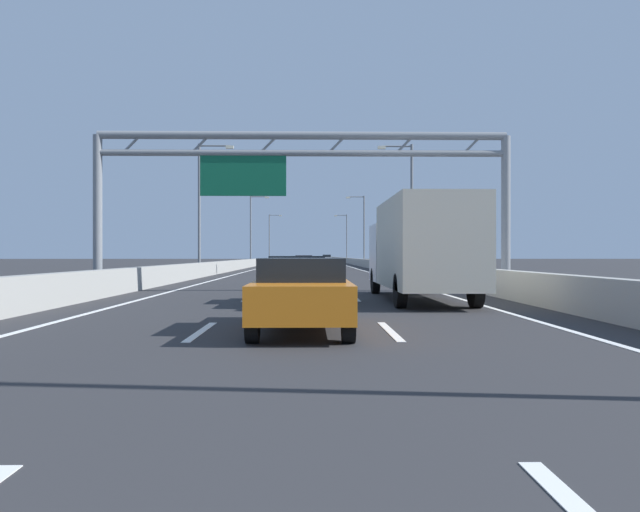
{
  "coord_description": "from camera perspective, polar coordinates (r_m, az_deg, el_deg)",
  "views": [
    {
      "loc": [
        0.26,
        0.69,
        1.46
      ],
      "look_at": [
        1.27,
        59.75,
        1.35
      ],
      "focal_mm": 34.83,
      "sensor_mm": 36.0,
      "label": 1
    }
  ],
  "objects": [
    {
      "name": "lane_dash_left_10",
      "position": [
        92.84,
        -2.25,
        -0.79
      ],
      "size": [
        0.16,
        3.0,
        0.01
      ],
      "primitive_type": "cube",
      "color": "white",
      "rests_on": "ground_plane"
    },
    {
      "name": "lane_dash_left_15",
      "position": [
        137.83,
        -1.84,
        -0.5
      ],
      "size": [
        0.16,
        3.0,
        0.01
      ],
      "primitive_type": "cube",
      "color": "white",
      "rests_on": "ground_plane"
    },
    {
      "name": "lane_dash_right_7",
      "position": [
        65.84,
        0.36,
        -1.16
      ],
      "size": [
        0.16,
        3.0,
        0.01
      ],
      "primitive_type": "cube",
      "color": "white",
      "rests_on": "ground_plane"
    },
    {
      "name": "lane_dash_right_3",
      "position": [
        29.89,
        1.98,
        -2.69
      ],
      "size": [
        0.16,
        3.0,
        0.01
      ],
      "primitive_type": "cube",
      "color": "white",
      "rests_on": "ground_plane"
    },
    {
      "name": "lane_dash_right_5",
      "position": [
        47.86,
        0.86,
        -1.64
      ],
      "size": [
        0.16,
        3.0,
        0.01
      ],
      "primitive_type": "cube",
      "color": "white",
      "rests_on": "ground_plane"
    },
    {
      "name": "lane_dash_left_7",
      "position": [
        65.86,
        -2.77,
        -1.16
      ],
      "size": [
        0.16,
        3.0,
        0.01
      ],
      "primitive_type": "cube",
      "color": "white",
      "rests_on": "ground_plane"
    },
    {
      "name": "lane_dash_right_12",
      "position": [
        110.83,
        -0.19,
        -0.65
      ],
      "size": [
        0.16,
        3.0,
        0.01
      ],
      "primitive_type": "cube",
      "color": "white",
      "rests_on": "ground_plane"
    },
    {
      "name": "lane_dash_left_1",
      "position": [
        12.08,
        -10.87,
        -6.82
      ],
      "size": [
        0.16,
        3.0,
        0.01
      ],
      "primitive_type": "cube",
      "color": "white",
      "rests_on": "ground_plane"
    },
    {
      "name": "lane_dash_right_10",
      "position": [
        92.83,
        -0.03,
        -0.79
      ],
      "size": [
        0.16,
        3.0,
        0.01
      ],
      "primitive_type": "cube",
      "color": "white",
      "rests_on": "ground_plane"
    },
    {
      "name": "lane_dash_right_1",
      "position": [
        12.0,
        6.45,
        -6.87
      ],
      "size": [
        0.16,
        3.0,
        0.01
      ],
      "primitive_type": "cube",
      "color": "white",
      "rests_on": "ground_plane"
    },
    {
      "name": "barrier_left",
      "position": [
        109.55,
        -4.73,
        -0.41
      ],
      "size": [
        0.45,
        220.0,
        0.95
      ],
      "color": "#9E9E99",
      "rests_on": "ground_plane"
    },
    {
      "name": "lane_dash_right_15",
      "position": [
        137.83,
        -0.34,
        -0.5
      ],
      "size": [
        0.16,
        3.0,
        0.01
      ],
      "primitive_type": "cube",
      "color": "white",
      "rests_on": "ground_plane"
    },
    {
      "name": "silver_car",
      "position": [
        18.78,
        -2.11,
        -2.08
      ],
      "size": [
        1.89,
        4.12,
        1.43
      ],
      "color": "#A8ADB2",
      "rests_on": "ground_plane"
    },
    {
      "name": "lane_dash_left_4",
      "position": [
        38.89,
        -4.02,
        -2.04
      ],
      "size": [
        0.16,
        3.0,
        0.01
      ],
      "primitive_type": "cube",
      "color": "white",
      "rests_on": "ground_plane"
    },
    {
      "name": "streetlamp_right_distant",
      "position": [
        123.56,
        2.36,
        1.93
      ],
      "size": [
        2.58,
        0.28,
        9.5
      ],
      "color": "slate",
      "rests_on": "ground_plane"
    },
    {
      "name": "streetlamp_right_mid",
      "position": [
        45.65,
        8.14,
        5.05
      ],
      "size": [
        2.58,
        0.28,
        9.5
      ],
      "color": "slate",
      "rests_on": "ground_plane"
    },
    {
      "name": "red_car",
      "position": [
        56.46,
        -1.49,
        -0.63
      ],
      "size": [
        1.7,
        4.31,
        1.42
      ],
      "color": "red",
      "rests_on": "ground_plane"
    },
    {
      "name": "lane_dash_left_9",
      "position": [
        83.85,
        -2.39,
        -0.89
      ],
      "size": [
        0.16,
        3.0,
        0.01
      ],
      "primitive_type": "cube",
      "color": "white",
      "rests_on": "ground_plane"
    },
    {
      "name": "lane_dash_right_9",
      "position": [
        83.84,
        0.07,
        -0.89
      ],
      "size": [
        0.16,
        3.0,
        0.01
      ],
      "primitive_type": "cube",
      "color": "white",
      "rests_on": "ground_plane"
    },
    {
      "name": "lane_dash_left_6",
      "position": [
        56.87,
        -3.06,
        -1.36
      ],
      "size": [
        0.16,
        3.0,
        0.01
      ],
      "primitive_type": "cube",
      "color": "white",
      "rests_on": "ground_plane"
    },
    {
      "name": "edge_line_right",
      "position": [
        87.47,
        2.29,
        -0.85
      ],
      "size": [
        0.16,
        176.0,
        0.01
      ],
      "primitive_type": "cube",
      "color": "white",
      "rests_on": "ground_plane"
    },
    {
      "name": "ground_plane",
      "position": [
        99.32,
        -1.13,
        -0.74
      ],
      "size": [
        260.0,
        260.0,
        0.0
      ],
      "primitive_type": "plane",
      "color": "#2D2D30"
    },
    {
      "name": "lane_dash_left_5",
      "position": [
        47.88,
        -3.45,
        -1.64
      ],
      "size": [
        0.16,
        3.0,
        0.01
      ],
      "primitive_type": "cube",
      "color": "white",
      "rests_on": "ground_plane"
    },
    {
      "name": "lane_dash_left_14",
      "position": [
        128.84,
        -1.9,
        -0.54
      ],
      "size": [
        0.16,
        3.0,
        0.01
      ],
      "primitive_type": "cube",
      "color": "white",
      "rests_on": "ground_plane"
    },
    {
      "name": "barrier_right",
      "position": [
        109.52,
        2.49,
        -0.41
      ],
      "size": [
        0.45,
        220.0,
        0.95
      ],
      "color": "#9E9E99",
      "rests_on": "ground_plane"
    },
    {
      "name": "streetlamp_left_mid",
      "position": [
        45.74,
        -10.74,
        5.04
      ],
      "size": [
        2.58,
        0.28,
        9.5
      ],
      "color": "slate",
      "rests_on": "ground_plane"
    },
    {
      "name": "lane_dash_right_2",
      "position": [
        20.92,
        3.25,
        -3.89
      ],
      "size": [
        0.16,
        3.0,
        0.01
      ],
      "primitive_type": "cube",
      "color": "white",
      "rests_on": "ground_plane"
    },
    {
      "name": "lane_dash_left_12",
      "position": [
        110.84,
        -2.05,
        -0.65
      ],
      "size": [
        0.16,
        3.0,
        0.01
      ],
      "primitive_type": "cube",
      "color": "white",
      "rests_on": "ground_plane"
    },
    {
      "name": "streetlamp_right_far",
      "position": [
        84.5,
        3.92,
        2.77
      ],
      "size": [
        2.58,
        0.28,
        9.5
      ],
      "color": "slate",
      "rests_on": "ground_plane"
    },
    {
      "name": "lane_dash_left_16",
      "position": [
        146.83,
        -1.79,
        -0.46
      ],
      "size": [
        0.16,
        3.0,
        0.01
      ],
      "primitive_type": "cube",
      "color": "white",
      "rests_on": "ground_plane"
    },
    {
      "name": "streetlamp_left_far",
      "position": [
        84.54,
        -6.23,
        2.77
      ],
      "size": [
        2.58,
        0.28,
        9.5
      ],
      "color": "slate",
      "rests_on": "ground_plane"
    },
    {
      "name": "lane_dash_right_8",
      "position": [
        74.84,
        0.2,
        -1.01
      ],
      "size": [
        0.16,
        3.0,
        0.01
      ],
      "primitive_type": "cube",
      "color": "white",
      "rests_on": "ground_plane"
    },
    {
      "name": "lane_dash_left_8",
      "position": [
        74.85,
        -2.56,
        -1.01
      ],
      "size": [
        0.16,
        3.0,
        0.01
      ],
      "primitive_type": "cube",
      "color": "white",
      "rests_on": "ground_plane"
    },
    {
      "name": "white_car",
      "position": [
        125.55,
        0.61,
        -0.21
      ],
      "size": [
        1.83,
        4.16,
        1.5
      ],
      "color": "silver",
      "rests_on": "ground_plane"
    },
    {
      "name": "lane_dash_left_11",
      "position": [
        101.84,
        -2.14,
        -0.71
      ],
      "size": [
        0.16,
        3.0,
        0.01
      ],
      "primitive_type": "cube",
      "color": "white",
      "rests_on": "ground_plane"
    },
    {
      "name": "lane_dash_right_6",
      "position": [
        56.85,
        0.57,
        -1.36
      ],
      "size": [
        0.16,
        3.0,
        0.01
      ],
      "primitive_type": "cube",
      "color": "white",
      "rests_on": "ground_plane"
    },
    {
      "name": "sign_gantry",
      "position": [
        24.83,
        -2.3,
        7.95
      ],
      "size": [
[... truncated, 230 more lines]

